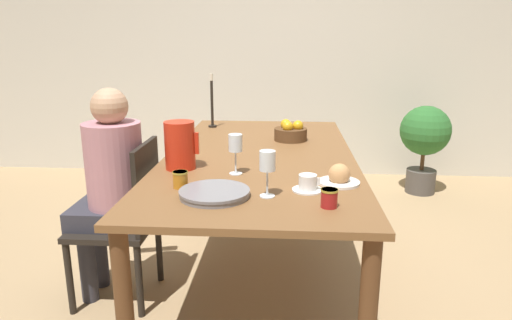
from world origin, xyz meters
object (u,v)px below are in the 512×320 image
red_pitcher (180,145)px  wine_glass_juice (267,164)px  person_seated (109,178)px  bread_plate (339,177)px  teacup_near_person (308,184)px  jam_jar_amber (180,179)px  wine_glass_water (235,145)px  fruit_bowl (291,132)px  potted_plant (425,138)px  chair_person_side (126,218)px  jam_jar_red (329,197)px  candlestick_tall (212,106)px  serving_tray (215,193)px

red_pitcher → wine_glass_juice: 0.60m
person_seated → bread_plate: bearing=-104.2°
teacup_near_person → jam_jar_amber: (-0.55, 0.00, 0.01)m
wine_glass_juice → bread_plate: size_ratio=1.05×
wine_glass_water → bread_plate: wine_glass_water is taller
fruit_bowl → potted_plant: (1.24, 1.33, -0.31)m
chair_person_side → wine_glass_juice: (0.78, -0.46, 0.45)m
wine_glass_juice → jam_jar_red: size_ratio=2.66×
person_seated → candlestick_tall: size_ratio=3.03×
teacup_near_person → jam_jar_red: (0.07, -0.19, 0.01)m
person_seated → wine_glass_water: (0.70, -0.18, 0.23)m
fruit_bowl → candlestick_tall: (-0.57, 0.40, 0.10)m
jam_jar_amber → teacup_near_person: bearing=-0.3°
jam_jar_amber → chair_person_side: bearing=136.8°
wine_glass_juice → jam_jar_red: 0.28m
jam_jar_amber → jam_jar_red: 0.66m
red_pitcher → fruit_bowl: bearing=51.0°
jam_jar_red → serving_tray: bearing=169.2°
chair_person_side → fruit_bowl: (0.88, 0.60, 0.36)m
red_pitcher → candlestick_tall: 1.08m
wine_glass_juice → bread_plate: bearing=31.8°
teacup_near_person → bread_plate: size_ratio=0.72×
wine_glass_juice → jam_jar_amber: wine_glass_juice is taller
serving_tray → jam_jar_red: bearing=-10.8°
serving_tray → potted_plant: bearing=57.3°
wine_glass_juice → potted_plant: bearing=60.9°
person_seated → potted_plant: size_ratio=1.43×
wine_glass_juice → teacup_near_person: 0.22m
person_seated → fruit_bowl: size_ratio=5.64×
teacup_near_person → bread_plate: bread_plate is taller
chair_person_side → potted_plant: (2.11, 1.93, 0.05)m
fruit_bowl → chair_person_side: bearing=-145.5°
teacup_near_person → potted_plant: 2.60m
person_seated → teacup_near_person: (1.04, -0.41, 0.12)m
person_seated → teacup_near_person: bearing=-111.4°
red_pitcher → wine_glass_water: 0.30m
candlestick_tall → wine_glass_juice: bearing=-72.4°
wine_glass_juice → potted_plant: 2.77m
bread_plate → candlestick_tall: 1.50m
serving_tray → jam_jar_amber: (-0.17, 0.11, 0.03)m
chair_person_side → serving_tray: 0.81m
chair_person_side → candlestick_tall: bearing=-17.3°
person_seated → jam_jar_red: 1.27m
wine_glass_water → candlestick_tall: 1.20m
chair_person_side → wine_glass_water: size_ratio=4.55×
jam_jar_amber → bread_plate: bearing=8.5°
red_pitcher → serving_tray: size_ratio=0.81×
bread_plate → jam_jar_red: bearing=-103.2°
jam_jar_amber → fruit_bowl: (0.48, 0.98, 0.01)m
jam_jar_red → potted_plant: (1.09, 2.50, -0.30)m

